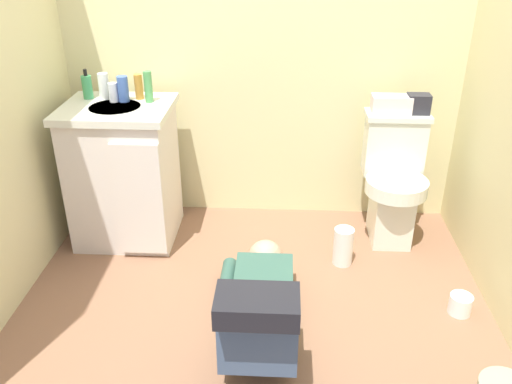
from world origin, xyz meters
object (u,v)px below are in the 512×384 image
object	(u,v)px
toilet	(393,181)
toiletry_bag	(418,104)
tissue_box	(391,104)
paper_towel_roll	(343,246)
vanity_cabinet	(124,172)
bottle_green	(148,87)
person_plumber	(260,306)
bottle_white	(104,86)
toilet_paper_roll	(460,304)
soap_dispenser	(87,87)
faucet	(122,89)
bottle_amber	(139,87)
bottle_blue	(123,89)
bottle_clear	(113,92)

from	to	relation	value
toilet	toiletry_bag	xyz separation A→B (m)	(0.11, 0.09, 0.44)
tissue_box	paper_towel_roll	size ratio (longest dim) A/B	1.01
vanity_cabinet	tissue_box	size ratio (longest dim) A/B	3.73
paper_towel_roll	bottle_green	bearing A→B (deg)	163.85
person_plumber	bottle_white	xyz separation A→B (m)	(-0.93, 0.99, 0.72)
bottle_green	tissue_box	bearing A→B (deg)	3.92
bottle_green	toilet_paper_roll	bearing A→B (deg)	-23.74
toilet_paper_roll	paper_towel_roll	bearing A→B (deg)	143.26
toilet_paper_roll	tissue_box	bearing A→B (deg)	109.19
tissue_box	soap_dispenser	bearing A→B (deg)	-178.52
faucet	soap_dispenser	world-z (taller)	soap_dispenser
person_plumber	soap_dispenser	bearing A→B (deg)	136.03
toilet	toiletry_bag	bearing A→B (deg)	40.77
bottle_white	bottle_amber	size ratio (longest dim) A/B	1.03
bottle_green	toiletry_bag	bearing A→B (deg)	3.53
person_plumber	toiletry_bag	bearing A→B (deg)	50.93
toilet	toiletry_bag	world-z (taller)	toiletry_bag
paper_towel_roll	bottle_amber	bearing A→B (deg)	162.32
bottle_amber	vanity_cabinet	bearing A→B (deg)	-127.05
bottle_green	paper_towel_roll	distance (m)	1.39
toiletry_bag	bottle_blue	bearing A→B (deg)	-176.93
toiletry_bag	tissue_box	bearing A→B (deg)	180.00
toilet	vanity_cabinet	xyz separation A→B (m)	(-1.56, -0.08, 0.05)
toiletry_bag	soap_dispenser	xyz separation A→B (m)	(-1.86, -0.04, 0.08)
toilet	bottle_green	xyz separation A→B (m)	(-1.40, -0.00, 0.54)
toiletry_bag	bottle_amber	size ratio (longest dim) A/B	0.88
paper_towel_roll	toilet	bearing A→B (deg)	46.80
toilet	toilet_paper_roll	xyz separation A→B (m)	(0.24, -0.72, -0.32)
bottle_clear	bottle_white	bearing A→B (deg)	142.05
person_plumber	bottle_green	world-z (taller)	bottle_green
vanity_cabinet	person_plumber	size ratio (longest dim) A/B	0.77
person_plumber	bottle_green	xyz separation A→B (m)	(-0.66, 0.94, 0.73)
tissue_box	toiletry_bag	world-z (taller)	toiletry_bag
faucet	toilet_paper_roll	bearing A→B (deg)	-23.56
bottle_white	bottle_green	world-z (taller)	bottle_green
soap_dispenser	bottle_blue	distance (m)	0.22
tissue_box	paper_towel_roll	world-z (taller)	tissue_box
bottle_clear	toilet_paper_roll	distance (m)	2.13
bottle_blue	paper_towel_roll	world-z (taller)	bottle_blue
toiletry_bag	bottle_amber	world-z (taller)	bottle_amber
vanity_cabinet	paper_towel_roll	distance (m)	1.32
bottle_white	bottle_amber	bearing A→B (deg)	1.77
person_plumber	tissue_box	bearing A→B (deg)	56.31
toilet	bottle_clear	xyz separation A→B (m)	(-1.59, -0.01, 0.51)
vanity_cabinet	soap_dispenser	distance (m)	0.52
faucet	paper_towel_roll	size ratio (longest dim) A/B	0.46
tissue_box	soap_dispenser	distance (m)	1.72
person_plumber	bottle_clear	size ratio (longest dim) A/B	10.07
bottle_clear	toilet	bearing A→B (deg)	0.22
tissue_box	bottle_blue	size ratio (longest dim) A/B	1.56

